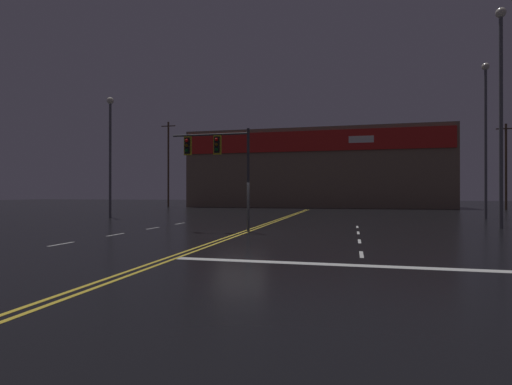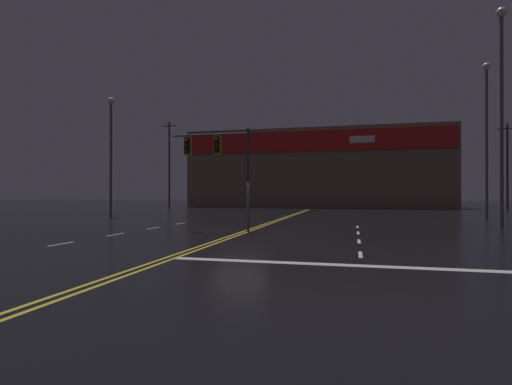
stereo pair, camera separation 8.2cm
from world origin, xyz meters
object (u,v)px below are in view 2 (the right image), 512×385
(streetlight_near_left, at_px, (502,92))
(streetlight_far_left, at_px, (111,141))
(streetlight_median_approach, at_px, (487,122))
(traffic_signal_median, at_px, (216,154))

(streetlight_near_left, bearing_deg, streetlight_far_left, 171.58)
(streetlight_median_approach, distance_m, streetlight_far_left, 29.84)
(streetlight_near_left, height_order, streetlight_far_left, streetlight_near_left)
(streetlight_near_left, relative_size, streetlight_far_left, 1.25)
(streetlight_near_left, relative_size, streetlight_median_approach, 1.02)
(streetlight_far_left, bearing_deg, streetlight_near_left, -8.42)
(traffic_signal_median, height_order, streetlight_near_left, streetlight_near_left)
(streetlight_median_approach, bearing_deg, streetlight_far_left, -169.68)
(streetlight_near_left, height_order, streetlight_median_approach, streetlight_near_left)
(traffic_signal_median, xyz_separation_m, streetlight_median_approach, (16.89, 14.75, 3.48))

